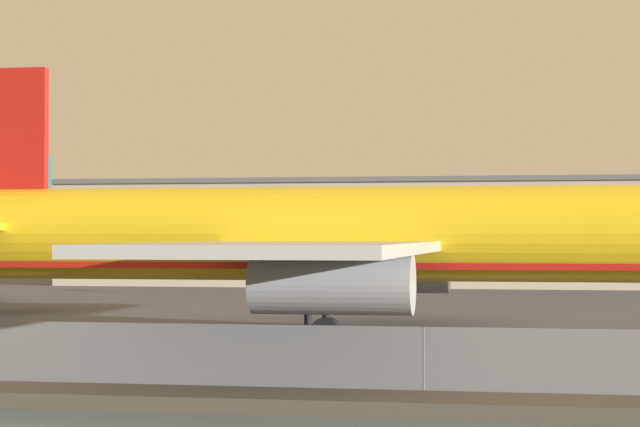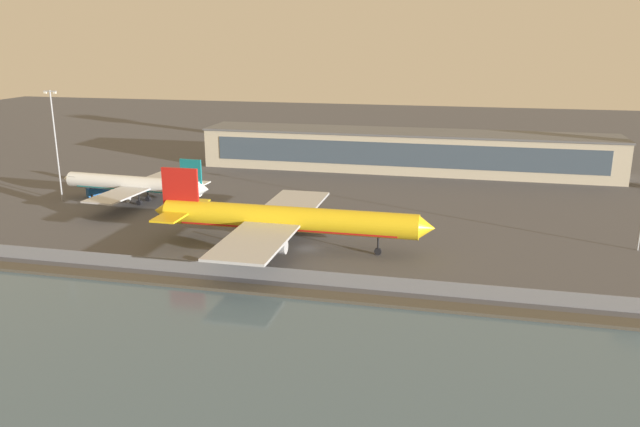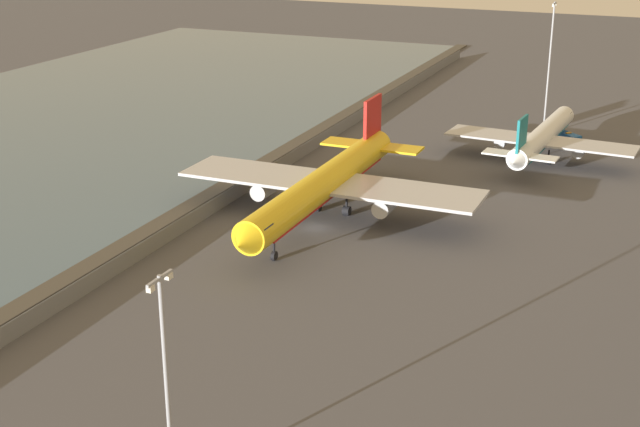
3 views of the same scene
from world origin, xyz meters
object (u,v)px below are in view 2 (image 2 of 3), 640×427
at_px(cargo_jet_yellow, 283,220).
at_px(ops_van, 99,191).
at_px(passenger_jet_white_teal, 136,185).
at_px(apron_light_mast_apron_west, 56,141).
at_px(baggage_tug, 229,265).

bearing_deg(cargo_jet_yellow, ops_van, 153.73).
xyz_separation_m(cargo_jet_yellow, passenger_jet_white_teal, (-41.82, 23.29, -1.11)).
bearing_deg(ops_van, passenger_jet_white_teal, -14.87).
relative_size(passenger_jet_white_teal, apron_light_mast_apron_west, 1.51).
bearing_deg(passenger_jet_white_teal, baggage_tug, -44.84).
distance_m(cargo_jet_yellow, ops_van, 59.69).
bearing_deg(apron_light_mast_apron_west, passenger_jet_white_teal, 8.04).
distance_m(ops_van, apron_light_mast_apron_west, 15.11).
relative_size(baggage_tug, ops_van, 0.64).
distance_m(cargo_jet_yellow, baggage_tug, 14.62).
bearing_deg(ops_van, baggage_tug, -39.28).
xyz_separation_m(cargo_jet_yellow, baggage_tug, (-5.59, -12.75, -4.46)).
relative_size(cargo_jet_yellow, passenger_jet_white_teal, 1.36).
relative_size(passenger_jet_white_teal, ops_van, 7.22).
xyz_separation_m(passenger_jet_white_teal, ops_van, (-11.58, 3.07, -2.87)).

